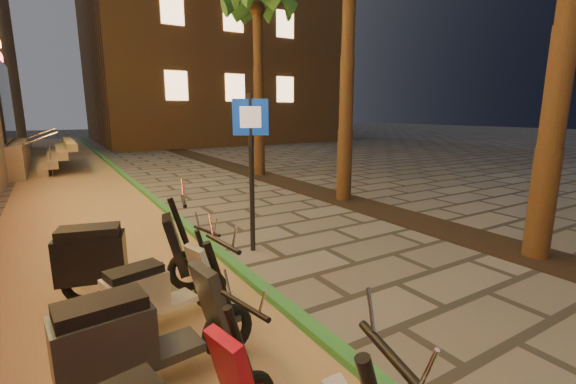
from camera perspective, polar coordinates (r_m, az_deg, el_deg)
parking_strip at (r=11.29m, az=-28.13°, el=-1.78°), size 3.40×60.00×0.01m
green_curb at (r=11.49m, az=-19.70°, el=-0.63°), size 0.18×60.00×0.10m
planting_strip at (r=9.34m, az=16.06°, el=-3.40°), size 1.20×40.00×0.02m
palm_d at (r=15.09m, az=-4.58°, el=25.41°), size 2.97×3.02×7.16m
pedestrian_sign at (r=6.46m, az=-5.49°, el=5.94°), size 0.55×0.27×2.67m
scooter_7 at (r=3.67m, az=-21.21°, el=-19.29°), size 1.76×0.66×1.23m
scooter_8 at (r=4.59m, az=-18.93°, el=-13.77°), size 1.47×0.71×1.04m
scooter_9 at (r=5.39m, az=-24.08°, el=-8.95°), size 1.86×0.89×1.31m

